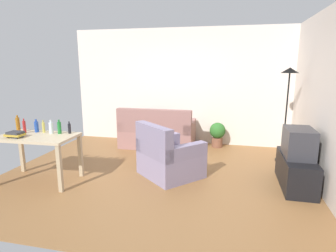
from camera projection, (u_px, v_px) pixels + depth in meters
The scene contains 18 objects.
ground_plane at pixel (156, 174), 4.87m from camera, with size 5.20×4.40×0.02m, color olive.
wall_rear at pixel (180, 87), 6.68m from camera, with size 5.20×0.10×2.70m, color silver.
wall_right at pixel (330, 101), 4.01m from camera, with size 0.10×4.40×2.70m, color beige.
couch at pixel (157, 134), 6.40m from camera, with size 1.66×0.84×0.92m.
tv_stand at pixel (296, 171), 4.33m from camera, with size 0.44×1.10×0.48m.
tv at pixel (299, 143), 4.23m from camera, with size 0.41×0.60×0.44m.
torchiere_lamp at pixel (288, 89), 5.22m from camera, with size 0.32×0.32×1.81m.
desk at pixel (37, 142), 4.44m from camera, with size 1.22×0.74×0.76m.
potted_plant at pixel (217, 133), 6.40m from camera, with size 0.36×0.36×0.57m.
armchair at pixel (168, 158), 4.71m from camera, with size 1.23×1.23×0.92m.
bottle_amber at pixel (18, 125), 4.62m from camera, with size 0.06×0.06×0.29m.
bottle_red at pixel (24, 127), 4.57m from camera, with size 0.05×0.05×0.24m.
bottle_blue at pixel (36, 127), 4.63m from camera, with size 0.07×0.07×0.22m.
bottle_squat at pixel (44, 127), 4.60m from camera, with size 0.04×0.04×0.21m.
bottle_clear at pixel (51, 128), 4.54m from camera, with size 0.07×0.07×0.22m.
bottle_green at pixel (59, 128), 4.52m from camera, with size 0.06×0.06×0.23m.
bottle_dark at pixel (69, 128), 4.54m from camera, with size 0.05×0.05×0.20m.
book_stack at pixel (15, 134), 4.29m from camera, with size 0.26×0.18×0.09m.
Camera 1 is at (1.23, -4.42, 1.85)m, focal length 29.87 mm.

